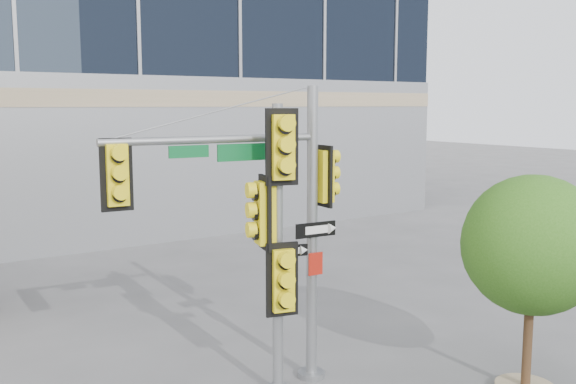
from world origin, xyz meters
TOP-DOWN VIEW (x-y plane):
  - main_signal_pole at (-0.65, 1.58)m, footprint 4.10×0.70m
  - secondary_signal_pole at (-0.66, 1.17)m, footprint 0.87×0.77m
  - street_tree at (3.11, -1.06)m, footprint 2.45×2.39m

SIDE VIEW (x-z plane):
  - street_tree at x=3.11m, z-range 0.60..4.42m
  - secondary_signal_pole at x=-0.66m, z-range 0.44..5.44m
  - main_signal_pole at x=-0.65m, z-range 0.63..5.94m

